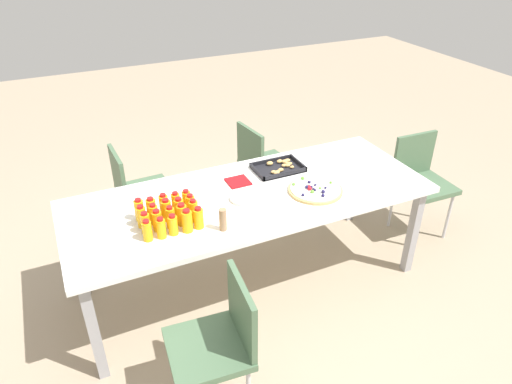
% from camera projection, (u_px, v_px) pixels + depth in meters
% --- Properties ---
extents(ground_plane, '(12.00, 12.00, 0.00)m').
position_uv_depth(ground_plane, '(251.00, 280.00, 3.47)').
color(ground_plane, tan).
extents(party_table, '(2.41, 0.92, 0.75)m').
position_uv_depth(party_table, '(250.00, 202.00, 3.11)').
color(party_table, white).
rests_on(party_table, ground_plane).
extents(chair_far_right, '(0.45, 0.45, 0.83)m').
position_uv_depth(chair_far_right, '(262.00, 161.00, 4.03)').
color(chair_far_right, '#4C6B4C').
rests_on(chair_far_right, ground_plane).
extents(chair_near_left, '(0.43, 0.43, 0.83)m').
position_uv_depth(chair_near_left, '(221.00, 338.00, 2.36)').
color(chair_near_left, '#4C6B4C').
rests_on(chair_near_left, ground_plane).
extents(chair_far_left, '(0.42, 0.42, 0.83)m').
position_uv_depth(chair_far_left, '(136.00, 188.00, 3.64)').
color(chair_far_left, '#4C6B4C').
rests_on(chair_far_left, ground_plane).
extents(chair_end, '(0.41, 0.41, 0.83)m').
position_uv_depth(chair_end, '(420.00, 177.00, 3.80)').
color(chair_end, '#4C6B4C').
rests_on(chair_end, ground_plane).
extents(juice_bottle_0, '(0.05, 0.05, 0.14)m').
position_uv_depth(juice_bottle_0, '(147.00, 231.00, 2.62)').
color(juice_bottle_0, '#F9AE14').
rests_on(juice_bottle_0, party_table).
extents(juice_bottle_1, '(0.05, 0.05, 0.13)m').
position_uv_depth(juice_bottle_1, '(161.00, 228.00, 2.64)').
color(juice_bottle_1, '#F9AE14').
rests_on(juice_bottle_1, party_table).
extents(juice_bottle_2, '(0.06, 0.06, 0.13)m').
position_uv_depth(juice_bottle_2, '(173.00, 225.00, 2.67)').
color(juice_bottle_2, '#FAAD14').
rests_on(juice_bottle_2, party_table).
extents(juice_bottle_3, '(0.06, 0.06, 0.15)m').
position_uv_depth(juice_bottle_3, '(187.00, 221.00, 2.69)').
color(juice_bottle_3, '#FAAD14').
rests_on(juice_bottle_3, party_table).
extents(juice_bottle_4, '(0.06, 0.06, 0.14)m').
position_uv_depth(juice_bottle_4, '(199.00, 218.00, 2.73)').
color(juice_bottle_4, '#FAAC14').
rests_on(juice_bottle_4, party_table).
extents(juice_bottle_5, '(0.05, 0.05, 0.14)m').
position_uv_depth(juice_bottle_5, '(145.00, 223.00, 2.68)').
color(juice_bottle_5, '#F9AE14').
rests_on(juice_bottle_5, party_table).
extents(juice_bottle_6, '(0.06, 0.06, 0.14)m').
position_uv_depth(juice_bottle_6, '(157.00, 221.00, 2.70)').
color(juice_bottle_6, '#FAAD14').
rests_on(juice_bottle_6, party_table).
extents(juice_bottle_7, '(0.05, 0.05, 0.15)m').
position_uv_depth(juice_bottle_7, '(170.00, 218.00, 2.72)').
color(juice_bottle_7, '#FAAD14').
rests_on(juice_bottle_7, party_table).
extents(juice_bottle_8, '(0.06, 0.06, 0.14)m').
position_uv_depth(juice_bottle_8, '(182.00, 215.00, 2.75)').
color(juice_bottle_8, '#FAAD14').
rests_on(juice_bottle_8, party_table).
extents(juice_bottle_9, '(0.05, 0.05, 0.15)m').
position_uv_depth(juice_bottle_9, '(194.00, 211.00, 2.78)').
color(juice_bottle_9, '#F9AE14').
rests_on(juice_bottle_9, party_table).
extents(juice_bottle_10, '(0.06, 0.06, 0.15)m').
position_uv_depth(juice_bottle_10, '(142.00, 217.00, 2.73)').
color(juice_bottle_10, '#F9AC14').
rests_on(juice_bottle_10, party_table).
extents(juice_bottle_11, '(0.05, 0.05, 0.14)m').
position_uv_depth(juice_bottle_11, '(154.00, 214.00, 2.76)').
color(juice_bottle_11, '#FAAC14').
rests_on(juice_bottle_11, party_table).
extents(juice_bottle_12, '(0.06, 0.06, 0.15)m').
position_uv_depth(juice_bottle_12, '(167.00, 210.00, 2.79)').
color(juice_bottle_12, '#F9AE14').
rests_on(juice_bottle_12, party_table).
extents(juice_bottle_13, '(0.06, 0.06, 0.14)m').
position_uv_depth(juice_bottle_13, '(179.00, 208.00, 2.82)').
color(juice_bottle_13, '#FAAE14').
rests_on(juice_bottle_13, party_table).
extents(juice_bottle_14, '(0.05, 0.05, 0.14)m').
position_uv_depth(juice_bottle_14, '(191.00, 205.00, 2.85)').
color(juice_bottle_14, '#FAAE14').
rests_on(juice_bottle_14, party_table).
extents(juice_bottle_15, '(0.06, 0.06, 0.15)m').
position_uv_depth(juice_bottle_15, '(139.00, 210.00, 2.79)').
color(juice_bottle_15, '#FAAD14').
rests_on(juice_bottle_15, party_table).
extents(juice_bottle_16, '(0.06, 0.06, 0.14)m').
position_uv_depth(juice_bottle_16, '(151.00, 208.00, 2.82)').
color(juice_bottle_16, '#FAAD14').
rests_on(juice_bottle_16, party_table).
extents(juice_bottle_17, '(0.06, 0.06, 0.14)m').
position_uv_depth(juice_bottle_17, '(164.00, 205.00, 2.85)').
color(juice_bottle_17, '#FAAE14').
rests_on(juice_bottle_17, party_table).
extents(juice_bottle_18, '(0.05, 0.05, 0.13)m').
position_uv_depth(juice_bottle_18, '(176.00, 202.00, 2.88)').
color(juice_bottle_18, '#F9AC14').
rests_on(juice_bottle_18, party_table).
extents(juice_bottle_19, '(0.05, 0.05, 0.13)m').
position_uv_depth(juice_bottle_19, '(187.00, 200.00, 2.91)').
color(juice_bottle_19, '#F9AE14').
rests_on(juice_bottle_19, party_table).
extents(fruit_pizza, '(0.36, 0.36, 0.05)m').
position_uv_depth(fruit_pizza, '(315.00, 190.00, 3.11)').
color(fruit_pizza, tan).
rests_on(fruit_pizza, party_table).
extents(snack_tray, '(0.35, 0.24, 0.04)m').
position_uv_depth(snack_tray, '(279.00, 168.00, 3.38)').
color(snack_tray, black).
rests_on(snack_tray, party_table).
extents(plate_stack, '(0.18, 0.18, 0.02)m').
position_uv_depth(plate_stack, '(244.00, 198.00, 3.02)').
color(plate_stack, silver).
rests_on(plate_stack, party_table).
extents(napkin_stack, '(0.15, 0.15, 0.01)m').
position_uv_depth(napkin_stack, '(238.00, 182.00, 3.21)').
color(napkin_stack, red).
rests_on(napkin_stack, party_table).
extents(cardboard_tube, '(0.04, 0.04, 0.14)m').
position_uv_depth(cardboard_tube, '(223.00, 220.00, 2.70)').
color(cardboard_tube, '#9E7A56').
rests_on(cardboard_tube, party_table).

